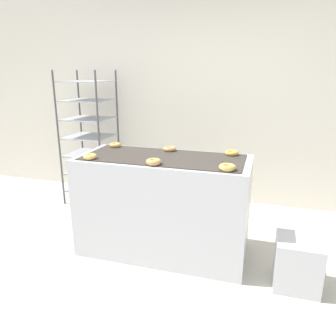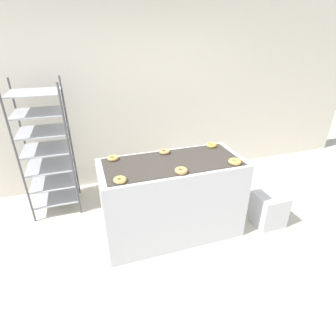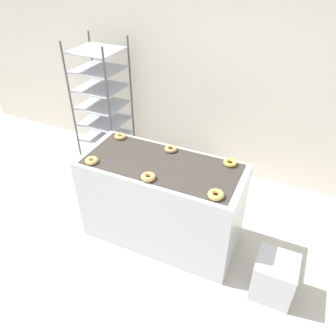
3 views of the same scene
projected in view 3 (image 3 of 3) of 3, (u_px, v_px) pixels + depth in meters
ground_plane at (136, 276)px, 3.19m from camera, size 14.00×14.00×0.00m
wall_back at (215, 68)px, 3.95m from camera, size 8.00×0.05×2.80m
fryer_machine at (162, 202)px, 3.36m from camera, size 1.59×0.71×0.96m
baking_rack_cart at (103, 105)px, 4.34m from camera, size 0.60×0.56×1.73m
glaze_bin at (274, 277)px, 2.93m from camera, size 0.36×0.34×0.42m
donut_near_left at (92, 161)px, 3.08m from camera, size 0.12×0.12×0.04m
donut_near_center at (148, 177)px, 2.87m from camera, size 0.13×0.13×0.05m
donut_near_right at (216, 195)px, 2.67m from camera, size 0.14×0.14×0.05m
donut_far_left at (120, 136)px, 3.46m from camera, size 0.12×0.12×0.04m
donut_far_center at (171, 149)px, 3.25m from camera, size 0.13×0.13×0.04m
donut_far_right at (230, 163)px, 3.05m from camera, size 0.13×0.13×0.04m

